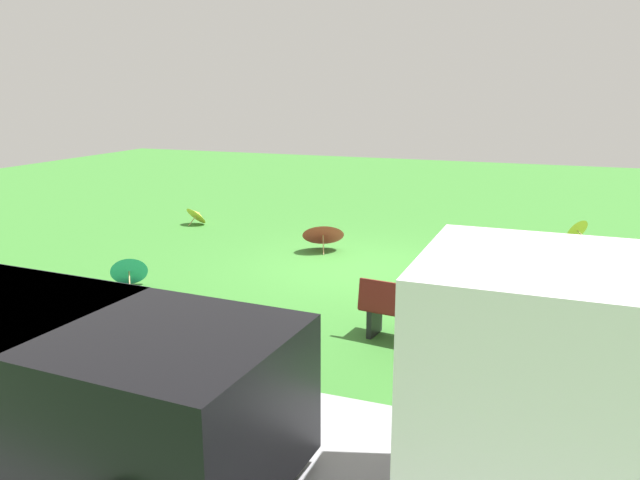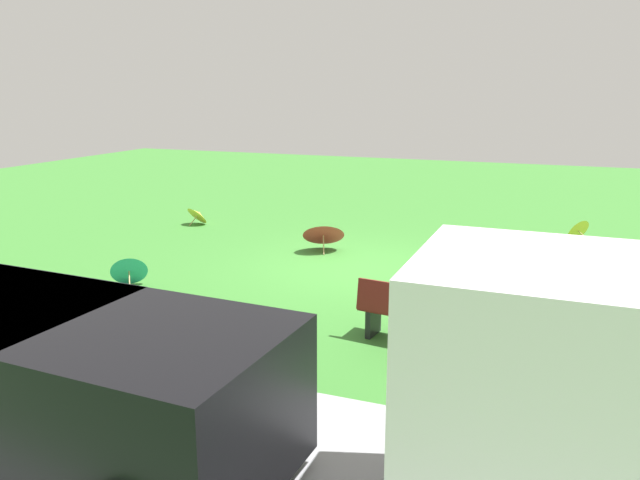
# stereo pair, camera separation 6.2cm
# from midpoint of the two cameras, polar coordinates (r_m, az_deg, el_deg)

# --- Properties ---
(ground) EXTENTS (40.00, 40.00, 0.00)m
(ground) POSITION_cam_midpoint_polar(r_m,az_deg,el_deg) (12.64, 3.05, -2.54)
(ground) COLOR #387A2D
(road_strip) EXTENTS (40.00, 3.95, 0.01)m
(road_strip) POSITION_cam_midpoint_polar(r_m,az_deg,el_deg) (6.71, -17.50, -18.68)
(road_strip) COLOR #9E9EA3
(road_strip) RESTS_ON ground
(van_dark) EXTENTS (4.69, 2.32, 1.53)m
(van_dark) POSITION_cam_midpoint_polar(r_m,az_deg,el_deg) (6.63, -24.13, -10.83)
(van_dark) COLOR black
(van_dark) RESTS_ON ground
(park_bench) EXTENTS (1.65, 0.68, 0.90)m
(park_bench) POSITION_cam_midpoint_polar(r_m,az_deg,el_deg) (8.88, 8.47, -6.66)
(park_bench) COLOR maroon
(park_bench) RESTS_ON ground
(parasol_pink_0) EXTENTS (0.86, 0.93, 0.77)m
(parasol_pink_0) POSITION_cam_midpoint_polar(r_m,az_deg,el_deg) (9.75, 22.18, -6.17)
(parasol_pink_0) COLOR tan
(parasol_pink_0) RESTS_ON ground
(parasol_yellow_0) EXTENTS (0.76, 0.71, 0.54)m
(parasol_yellow_0) POSITION_cam_midpoint_polar(r_m,az_deg,el_deg) (16.87, -11.26, 2.32)
(parasol_yellow_0) COLOR tan
(parasol_yellow_0) RESTS_ON ground
(parasol_teal_0) EXTENTS (0.79, 0.74, 0.63)m
(parasol_teal_0) POSITION_cam_midpoint_polar(r_m,az_deg,el_deg) (11.92, -17.21, -2.59)
(parasol_teal_0) COLOR tan
(parasol_teal_0) RESTS_ON ground
(parasol_yellow_1) EXTENTS (0.93, 1.00, 0.71)m
(parasol_yellow_1) POSITION_cam_midpoint_polar(r_m,az_deg,el_deg) (10.85, 23.51, -4.42)
(parasol_yellow_1) COLOR tan
(parasol_yellow_1) RESTS_ON ground
(parasol_orange_0) EXTENTS (1.03, 0.99, 0.94)m
(parasol_orange_0) POSITION_cam_midpoint_polar(r_m,az_deg,el_deg) (9.92, 14.88, -4.77)
(parasol_orange_0) COLOR tan
(parasol_orange_0) RESTS_ON ground
(parasol_red_0) EXTENTS (1.17, 1.13, 0.81)m
(parasol_red_0) POSITION_cam_midpoint_polar(r_m,az_deg,el_deg) (13.81, 0.15, 0.79)
(parasol_red_0) COLOR tan
(parasol_red_0) RESTS_ON ground
(parasol_yellow_2) EXTENTS (0.66, 0.67, 0.57)m
(parasol_yellow_2) POSITION_cam_midpoint_polar(r_m,az_deg,el_deg) (15.92, 22.26, 0.90)
(parasol_yellow_2) COLOR tan
(parasol_yellow_2) RESTS_ON ground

